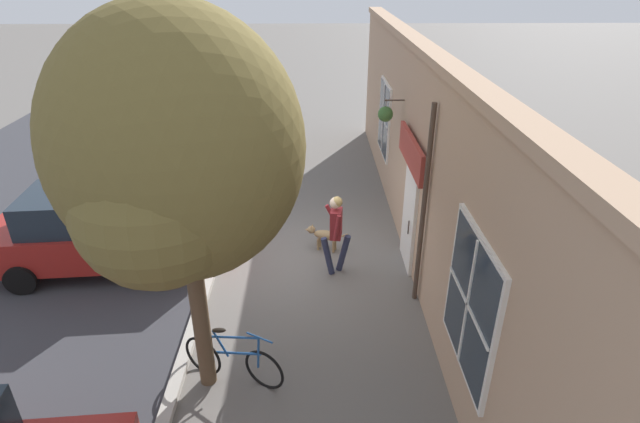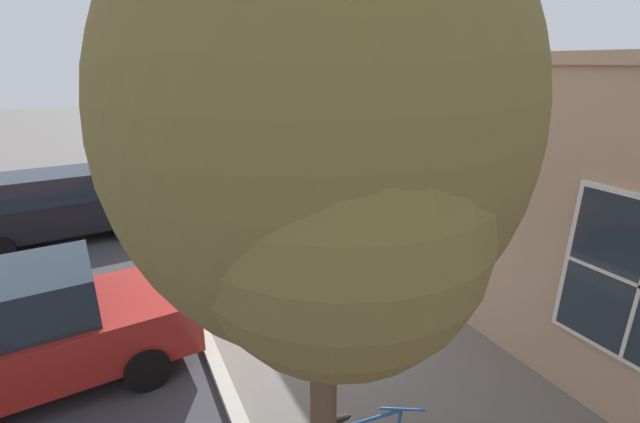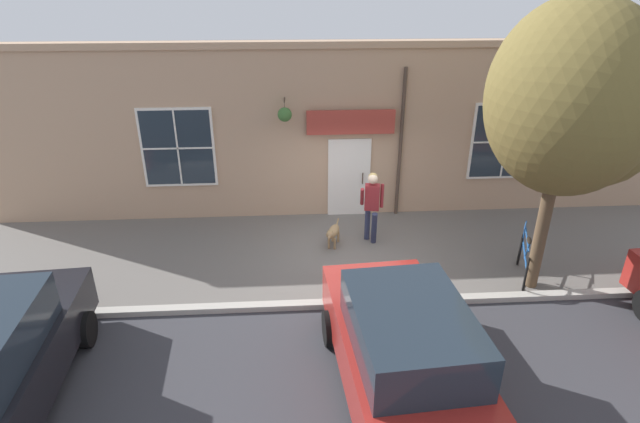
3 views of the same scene
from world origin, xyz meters
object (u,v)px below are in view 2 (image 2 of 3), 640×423
Objects in this scene: pedestrian_walking at (352,257)px; parked_car_nearest_curb at (59,206)px; fire_hydrant at (165,207)px; dog_on_leash at (318,273)px; street_tree_by_curb at (327,145)px; parked_car_mid_block at (21,333)px.

parked_car_nearest_curb is (4.88, -6.24, -0.18)m from pedestrian_walking.
pedestrian_walking is 2.28× the size of fire_hydrant.
dog_on_leash is 5.99m from fire_hydrant.
dog_on_leash is at bearing -115.65° from street_tree_by_curb.
pedestrian_walking is 4.66m from street_tree_by_curb.
street_tree_by_curb is 10.17m from parked_car_nearest_curb.
parked_car_nearest_curb is at bearing -48.72° from dog_on_leash.
pedestrian_walking is at bearing 102.94° from dog_on_leash.
parked_car_mid_block is at bearing -3.65° from pedestrian_walking.
parked_car_nearest_curb is at bearing -91.11° from parked_car_mid_block.
fire_hydrant is at bearing -173.59° from parked_car_nearest_curb.
parked_car_nearest_curb is at bearing 6.41° from fire_hydrant.
parked_car_mid_block is 6.76m from fire_hydrant.
parked_car_nearest_curb is 1.00× the size of parked_car_mid_block.
fire_hydrant is at bearing -88.85° from street_tree_by_curb.
fire_hydrant is at bearing -70.16° from pedestrian_walking.
pedestrian_walking and parked_car_nearest_curb have the same top height.
parked_car_mid_block is at bearing 7.20° from dog_on_leash.
fire_hydrant is (0.19, -9.65, -3.36)m from street_tree_by_curb.
street_tree_by_curb reaches higher than parked_car_nearest_curb.
dog_on_leash is at bearing -77.06° from pedestrian_walking.
fire_hydrant is (-2.64, -6.20, -0.48)m from parked_car_mid_block.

